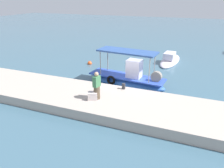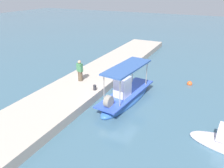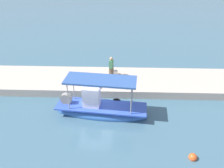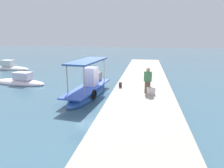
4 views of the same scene
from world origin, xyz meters
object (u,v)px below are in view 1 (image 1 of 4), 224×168
fisherman_near_bollard (97,87)px  mooring_bollard (124,86)px  marker_buoy (90,63)px  cargo_crate (93,96)px  main_fishing_boat (128,78)px  moored_boat_near (170,60)px

fisherman_near_bollard → mooring_bollard: (1.07, 2.03, -0.60)m
mooring_bollard → marker_buoy: mooring_bollard is taller
fisherman_near_bollard → mooring_bollard: bearing=62.2°
fisherman_near_bollard → cargo_crate: bearing=-133.6°
main_fishing_boat → marker_buoy: size_ratio=14.21×
fisherman_near_bollard → marker_buoy: 9.54m
main_fishing_boat → cargo_crate: 4.70m
moored_boat_near → main_fishing_boat: bearing=-107.3°
main_fishing_boat → marker_buoy: bearing=144.6°
main_fishing_boat → mooring_bollard: size_ratio=15.92×
main_fishing_boat → cargo_crate: main_fishing_boat is taller
cargo_crate → main_fishing_boat: bearing=80.0°
fisherman_near_bollard → cargo_crate: fisherman_near_bollard is taller
mooring_bollard → main_fishing_boat: bearing=100.9°
main_fishing_boat → cargo_crate: size_ratio=11.30×
main_fishing_boat → marker_buoy: main_fishing_boat is taller
mooring_bollard → moored_boat_near: moored_boat_near is taller
fisherman_near_bollard → moored_boat_near: size_ratio=0.32×
cargo_crate → moored_boat_near: (3.17, 12.18, -0.65)m
fisherman_near_bollard → marker_buoy: size_ratio=3.87×
cargo_crate → marker_buoy: size_ratio=1.26×
cargo_crate → moored_boat_near: size_ratio=0.10×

